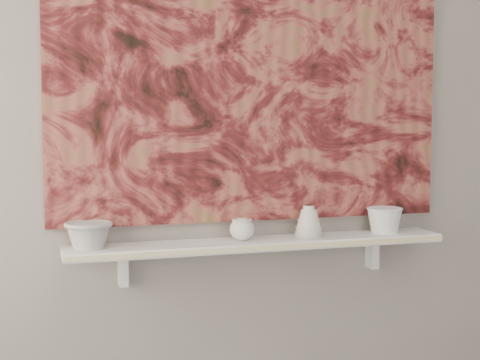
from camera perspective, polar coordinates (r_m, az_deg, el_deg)
name	(u,v)px	position (r m, az deg, el deg)	size (l,w,h in m)	color
wall_back	(253,123)	(2.49, 1.09, 4.85)	(3.60, 3.60, 0.00)	gray
shelf	(261,243)	(2.43, 1.79, -5.44)	(1.40, 0.18, 0.03)	white
shelf_stripe	(270,248)	(2.35, 2.54, -5.81)	(1.40, 0.01, 0.02)	beige
bracket_left	(123,269)	(2.40, -9.95, -7.48)	(0.03, 0.06, 0.12)	white
bracket_right	(372,253)	(2.70, 11.22, -6.13)	(0.03, 0.06, 0.12)	white
painting	(254,72)	(2.48, 1.20, 9.24)	(1.50, 0.03, 1.10)	maroon
house_motif	(364,154)	(2.65, 10.55, 2.20)	(0.09, 0.00, 0.08)	black
bowl_grey	(89,235)	(2.30, -12.80, -4.59)	(0.16, 0.16, 0.09)	#9D9D9A
cup_cream	(242,229)	(2.40, 0.18, -4.22)	(0.09, 0.09, 0.08)	silver
bell_vessel	(309,221)	(2.49, 5.88, -3.50)	(0.11, 0.11, 0.12)	beige
bowl_white	(385,220)	(2.63, 12.23, -3.35)	(0.14, 0.14, 0.10)	silver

